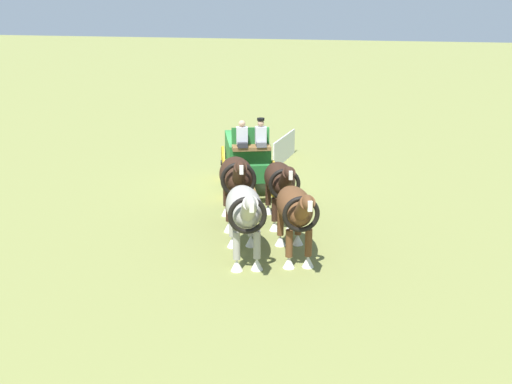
% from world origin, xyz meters
% --- Properties ---
extents(ground_plane, '(220.00, 220.00, 0.00)m').
position_xyz_m(ground_plane, '(0.00, 0.00, 0.00)').
color(ground_plane, olive).
extents(show_wagon, '(5.73, 3.22, 2.84)m').
position_xyz_m(show_wagon, '(0.15, 0.07, 1.25)').
color(show_wagon, '#236B2D').
rests_on(show_wagon, ground).
extents(draft_horse_rear_near, '(2.99, 1.76, 2.17)m').
position_xyz_m(draft_horse_rear_near, '(3.22, 2.16, 1.31)').
color(draft_horse_rear_near, '#331E14').
rests_on(draft_horse_rear_near, ground).
extents(draft_horse_rear_off, '(2.93, 1.78, 2.35)m').
position_xyz_m(draft_horse_rear_off, '(3.73, 0.97, 1.46)').
color(draft_horse_rear_off, '#331E14').
rests_on(draft_horse_rear_off, ground).
extents(draft_horse_lead_near, '(2.99, 1.76, 2.19)m').
position_xyz_m(draft_horse_lead_near, '(5.59, 3.22, 1.33)').
color(draft_horse_lead_near, brown).
rests_on(draft_horse_lead_near, ground).
extents(draft_horse_lead_off, '(3.06, 1.80, 2.23)m').
position_xyz_m(draft_horse_lead_off, '(6.12, 2.04, 1.36)').
color(draft_horse_lead_off, '#9E998E').
rests_on(draft_horse_lead_off, ground).
extents(sponsor_banner, '(3.20, 0.08, 1.10)m').
position_xyz_m(sponsor_banner, '(-4.12, 0.28, 0.55)').
color(sponsor_banner, silver).
rests_on(sponsor_banner, ground).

